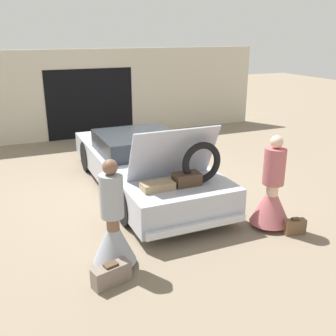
# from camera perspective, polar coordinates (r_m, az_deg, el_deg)

# --- Properties ---
(ground_plane) EXTENTS (40.00, 40.00, 0.00)m
(ground_plane) POSITION_cam_1_polar(r_m,az_deg,el_deg) (8.82, -3.69, -2.78)
(ground_plane) COLOR #7F705B
(garage_wall_back) EXTENTS (12.00, 0.14, 2.80)m
(garage_wall_back) POSITION_cam_1_polar(r_m,az_deg,el_deg) (13.08, -11.33, 10.43)
(garage_wall_back) COLOR beige
(garage_wall_back) RESTS_ON ground_plane
(car) EXTENTS (1.94, 5.28, 1.74)m
(car) POSITION_cam_1_polar(r_m,az_deg,el_deg) (8.63, -3.74, 0.62)
(car) COLOR #B2B7C6
(car) RESTS_ON ground_plane
(person_left) EXTENTS (0.64, 0.64, 1.66)m
(person_left) POSITION_cam_1_polar(r_m,az_deg,el_deg) (5.78, -7.95, -8.90)
(person_left) COLOR brown
(person_left) RESTS_ON ground_plane
(person_right) EXTENTS (0.71, 0.71, 1.67)m
(person_right) POSITION_cam_1_polar(r_m,az_deg,el_deg) (7.09, 14.82, -3.89)
(person_right) COLOR beige
(person_right) RESTS_ON ground_plane
(suitcase_beside_left_person) EXTENTS (0.58, 0.33, 0.32)m
(suitcase_beside_left_person) POSITION_cam_1_polar(r_m,az_deg,el_deg) (5.61, -8.23, -15.07)
(suitcase_beside_left_person) COLOR #75665B
(suitcase_beside_left_person) RESTS_ON ground_plane
(suitcase_beside_right_person) EXTENTS (0.39, 0.21, 0.30)m
(suitcase_beside_right_person) POSITION_cam_1_polar(r_m,az_deg,el_deg) (7.13, 17.92, -8.09)
(suitcase_beside_right_person) COLOR brown
(suitcase_beside_right_person) RESTS_ON ground_plane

